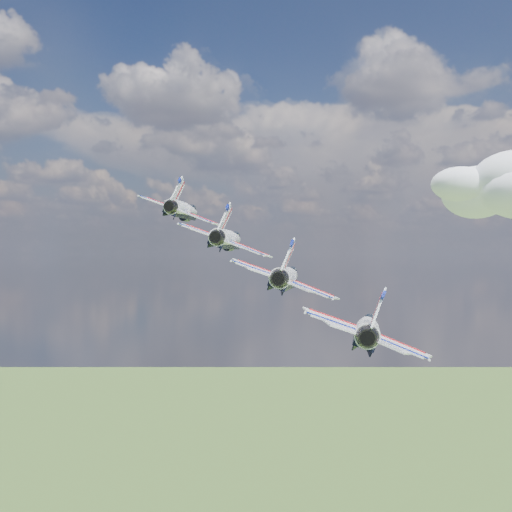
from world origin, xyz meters
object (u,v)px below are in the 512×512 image
at_px(jet_1, 229,239).
at_px(jet_3, 367,328).
at_px(jet_0, 185,210).
at_px(jet_2, 287,276).

xyz_separation_m(jet_1, jet_3, (18.38, -13.82, -7.20)).
distance_m(jet_0, jet_2, 24.10).
bearing_deg(jet_0, jet_2, -51.91).
xyz_separation_m(jet_0, jet_2, (18.38, -13.82, -7.20)).
xyz_separation_m(jet_0, jet_1, (9.19, -6.91, -3.60)).
bearing_deg(jet_2, jet_0, 128.09).
bearing_deg(jet_0, jet_1, -51.91).
bearing_deg(jet_2, jet_1, 128.09).
bearing_deg(jet_3, jet_0, 128.09).
distance_m(jet_0, jet_3, 36.15).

